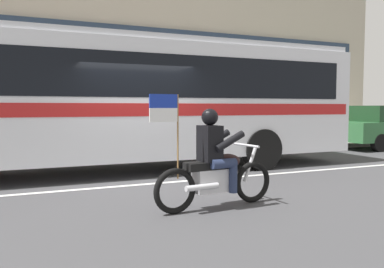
% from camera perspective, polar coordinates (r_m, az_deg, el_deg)
% --- Properties ---
extents(ground_plane, '(60.00, 60.00, 0.00)m').
position_cam_1_polar(ground_plane, '(8.71, -7.64, -6.57)').
color(ground_plane, '#3D3D3F').
extents(sidewalk_curb, '(28.00, 3.80, 0.15)m').
position_cam_1_polar(sidewalk_curb, '(13.64, -13.43, -2.51)').
color(sidewalk_curb, '#B7B2A8').
rests_on(sidewalk_curb, ground_plane).
extents(lane_center_stripe, '(26.60, 0.14, 0.01)m').
position_cam_1_polar(lane_center_stripe, '(8.15, -6.49, -7.28)').
color(lane_center_stripe, silver).
rests_on(lane_center_stripe, ground_plane).
extents(transit_bus, '(12.26, 2.64, 3.22)m').
position_cam_1_polar(transit_bus, '(9.68, -10.77, 5.65)').
color(transit_bus, silver).
rests_on(transit_bus, ground_plane).
extents(motorcycle_with_rider, '(2.19, 0.65, 1.78)m').
position_cam_1_polar(motorcycle_with_rider, '(6.13, 3.37, -4.70)').
color(motorcycle_with_rider, black).
rests_on(motorcycle_with_rider, ground_plane).
extents(fire_hydrant, '(0.22, 0.30, 0.75)m').
position_cam_1_polar(fire_hydrant, '(12.36, -25.03, -1.37)').
color(fire_hydrant, red).
rests_on(fire_hydrant, sidewalk_curb).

